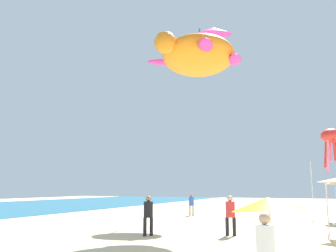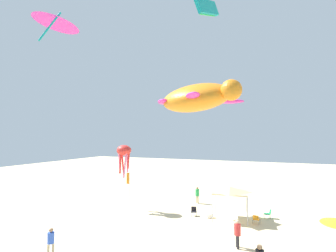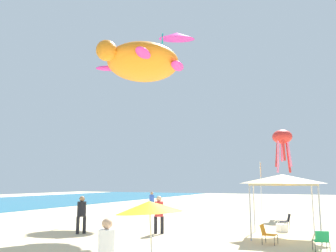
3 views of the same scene
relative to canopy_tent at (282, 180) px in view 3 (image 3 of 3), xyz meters
name	(u,v)px [view 3 (image 3 of 3)]	position (x,y,z in m)	size (l,w,h in m)	color
ground	(276,235)	(0.97, 0.51, -2.77)	(120.00, 120.00, 0.10)	beige
canopy_tent	(282,180)	(0.00, 0.00, 0.00)	(3.47, 3.41, 3.01)	#B7B7BC
beach_umbrella	(149,207)	(-7.90, 3.31, -0.89)	(2.23, 2.25, 2.11)	silver
folding_chair_facing_ocean	(267,233)	(-2.32, 0.48, -2.25)	(0.61, 0.69, 0.82)	black
folding_chair_left_of_tent	(286,220)	(3.45, 0.27, -2.25)	(0.68, 0.75, 0.82)	black
folding_chair_near_cooler	(321,239)	(-3.27, -1.69, -2.25)	(0.72, 0.65, 0.82)	black
cooler_box	(282,228)	(1.89, 0.34, -2.52)	(0.74, 0.68, 0.40)	white
banner_flag	(261,183)	(9.39, 2.59, -0.20)	(0.36, 0.06, 4.21)	silver
person_watching_sky	(106,249)	(-10.80, 2.99, -1.69)	(0.42, 0.47, 1.76)	#33384C
person_kite_handler	(159,211)	(-1.47, 6.05, -1.60)	(0.46, 0.49, 1.92)	black
person_beachcomber	(152,200)	(9.43, 11.97, -1.68)	(0.42, 0.47, 1.78)	#C6B28C
person_far_stroller	(82,211)	(-3.13, 9.71, -1.60)	(0.45, 0.45, 1.91)	black
kite_delta_magenta	(177,36)	(11.13, 10.27, 13.82)	(4.70, 4.68, 2.89)	#E02D9E
kite_octopus_red	(282,139)	(11.02, 1.02, 3.33)	(1.55, 1.55, 3.45)	red
kite_turtle_orange	(142,62)	(0.69, 8.32, 7.51)	(6.31, 6.23, 2.66)	orange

